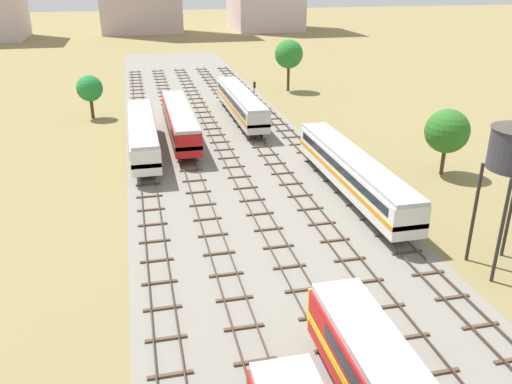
{
  "coord_description": "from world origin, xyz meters",
  "views": [
    {
      "loc": [
        -9.63,
        6.46,
        19.5
      ],
      "look_at": [
        0.0,
        47.99,
        1.5
      ],
      "focal_mm": 37.16,
      "sensor_mm": 36.0,
      "label": 1
    }
  ],
  "objects_px": {
    "diesel_railcar_far_left_midfar": "(143,133)",
    "signal_post_nearest": "(254,94)",
    "diesel_railcar_left_far": "(180,120)",
    "passenger_coach_centre_right_mid": "(352,170)",
    "passenger_coach_centre_farther": "(241,102)"
  },
  "relations": [
    {
      "from": "passenger_coach_centre_right_mid",
      "to": "diesel_railcar_far_left_midfar",
      "type": "xyz_separation_m",
      "value": [
        -18.19,
        16.53,
        -0.02
      ]
    },
    {
      "from": "diesel_railcar_far_left_midfar",
      "to": "passenger_coach_centre_farther",
      "type": "distance_m",
      "value": 18.22
    },
    {
      "from": "passenger_coach_centre_right_mid",
      "to": "signal_post_nearest",
      "type": "bearing_deg",
      "value": 94.32
    },
    {
      "from": "diesel_railcar_left_far",
      "to": "passenger_coach_centre_farther",
      "type": "distance_m",
      "value": 11.92
    },
    {
      "from": "signal_post_nearest",
      "to": "diesel_railcar_left_far",
      "type": "bearing_deg",
      "value": -141.0
    },
    {
      "from": "passenger_coach_centre_right_mid",
      "to": "signal_post_nearest",
      "type": "relative_size",
      "value": 4.33
    },
    {
      "from": "signal_post_nearest",
      "to": "passenger_coach_centre_farther",
      "type": "bearing_deg",
      "value": -146.48
    },
    {
      "from": "diesel_railcar_far_left_midfar",
      "to": "signal_post_nearest",
      "type": "distance_m",
      "value": 20.93
    },
    {
      "from": "passenger_coach_centre_right_mid",
      "to": "passenger_coach_centre_farther",
      "type": "bearing_deg",
      "value": 99.03
    },
    {
      "from": "diesel_railcar_far_left_midfar",
      "to": "diesel_railcar_left_far",
      "type": "relative_size",
      "value": 1.0
    },
    {
      "from": "passenger_coach_centre_farther",
      "to": "signal_post_nearest",
      "type": "bearing_deg",
      "value": 33.52
    },
    {
      "from": "passenger_coach_centre_right_mid",
      "to": "passenger_coach_centre_farther",
      "type": "height_order",
      "value": "same"
    },
    {
      "from": "diesel_railcar_far_left_midfar",
      "to": "signal_post_nearest",
      "type": "relative_size",
      "value": 4.04
    },
    {
      "from": "diesel_railcar_left_far",
      "to": "passenger_coach_centre_farther",
      "type": "xyz_separation_m",
      "value": [
        9.09,
        7.7,
        0.02
      ]
    },
    {
      "from": "passenger_coach_centre_farther",
      "to": "diesel_railcar_far_left_midfar",
      "type": "bearing_deg",
      "value": -138.48
    }
  ]
}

